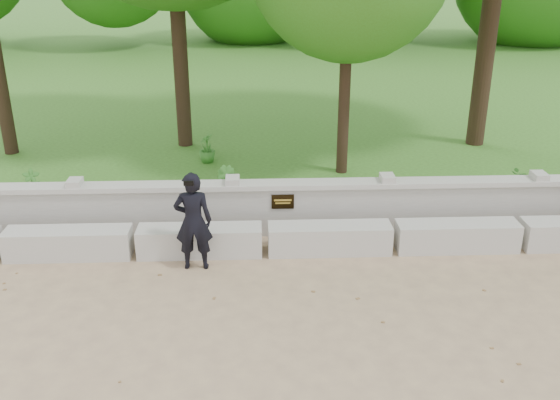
# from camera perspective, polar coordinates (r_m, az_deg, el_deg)

# --- Properties ---
(ground) EXTENTS (80.00, 80.00, 0.00)m
(ground) POSITION_cam_1_polar(r_m,az_deg,el_deg) (8.10, -1.10, -11.01)
(ground) COLOR tan
(ground) RESTS_ON ground
(lawn) EXTENTS (40.00, 22.00, 0.25)m
(lawn) POSITION_cam_1_polar(r_m,az_deg,el_deg) (21.20, -2.03, 10.67)
(lawn) COLOR #325A1C
(lawn) RESTS_ON ground
(concrete_bench) EXTENTS (11.90, 0.45, 0.45)m
(concrete_bench) POSITION_cam_1_polar(r_m,az_deg,el_deg) (9.64, -1.38, -3.64)
(concrete_bench) COLOR beige
(concrete_bench) RESTS_ON ground
(parapet_wall) EXTENTS (12.50, 0.35, 0.90)m
(parapet_wall) POSITION_cam_1_polar(r_m,az_deg,el_deg) (10.17, -1.47, -0.69)
(parapet_wall) COLOR #B4B1AA
(parapet_wall) RESTS_ON ground
(man_main) EXTENTS (0.55, 0.49, 1.50)m
(man_main) POSITION_cam_1_polar(r_m,az_deg,el_deg) (9.08, -7.94, -1.93)
(man_main) COLOR black
(man_main) RESTS_ON ground
(shrub_a) EXTENTS (0.34, 0.28, 0.55)m
(shrub_a) POSITION_cam_1_polar(r_m,az_deg,el_deg) (11.82, -21.70, 1.35)
(shrub_a) COLOR #367628
(shrub_a) RESTS_ON lawn
(shrub_b) EXTENTS (0.47, 0.46, 0.67)m
(shrub_b) POSITION_cam_1_polar(r_m,az_deg,el_deg) (10.79, -4.87, 1.31)
(shrub_b) COLOR #367628
(shrub_b) RESTS_ON lawn
(shrub_c) EXTENTS (0.63, 0.63, 0.53)m
(shrub_c) POSITION_cam_1_polar(r_m,az_deg,el_deg) (11.79, 21.37, 1.29)
(shrub_c) COLOR #367628
(shrub_c) RESTS_ON lawn
(shrub_d) EXTENTS (0.38, 0.41, 0.60)m
(shrub_d) POSITION_cam_1_polar(r_m,az_deg,el_deg) (12.95, -6.70, 4.73)
(shrub_d) COLOR #367628
(shrub_d) RESTS_ON lawn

